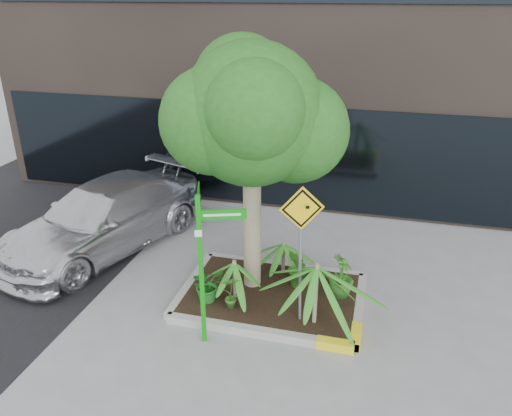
% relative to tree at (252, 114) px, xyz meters
% --- Properties ---
extents(ground, '(80.00, 80.00, 0.00)m').
position_rel_tree_xyz_m(ground, '(0.23, -0.55, -3.39)').
color(ground, gray).
rests_on(ground, ground).
extents(planter, '(3.35, 2.36, 0.15)m').
position_rel_tree_xyz_m(planter, '(0.46, -0.27, -3.29)').
color(planter, '#9E9E99').
rests_on(planter, ground).
extents(tree, '(3.10, 2.75, 4.65)m').
position_rel_tree_xyz_m(tree, '(0.00, 0.00, 0.00)').
color(tree, tan).
rests_on(tree, ground).
extents(palm_front, '(1.27, 1.27, 1.41)m').
position_rel_tree_xyz_m(palm_front, '(1.32, -0.92, -2.19)').
color(palm_front, tan).
rests_on(palm_front, ground).
extents(palm_left, '(0.83, 0.83, 0.93)m').
position_rel_tree_xyz_m(palm_left, '(-0.19, -0.52, -2.55)').
color(palm_left, tan).
rests_on(palm_left, ground).
extents(palm_back, '(0.74, 0.74, 0.82)m').
position_rel_tree_xyz_m(palm_back, '(0.48, 0.54, -2.63)').
color(palm_back, tan).
rests_on(palm_back, ground).
extents(parked_car, '(3.52, 5.37, 1.45)m').
position_rel_tree_xyz_m(parked_car, '(-3.57, 0.85, -2.67)').
color(parked_car, silver).
rests_on(parked_car, ground).
extents(shrub_a, '(0.81, 0.81, 0.65)m').
position_rel_tree_xyz_m(shrub_a, '(-0.63, -0.76, -2.92)').
color(shrub_a, '#1C5F1B').
rests_on(shrub_a, planter).
extents(shrub_b, '(0.49, 0.49, 0.79)m').
position_rel_tree_xyz_m(shrub_b, '(1.66, -0.00, -2.85)').
color(shrub_b, '#2C661E').
rests_on(shrub_b, planter).
extents(shrub_c, '(0.45, 0.45, 0.64)m').
position_rel_tree_xyz_m(shrub_c, '(-0.15, -0.88, -2.92)').
color(shrub_c, '#30601D').
rests_on(shrub_c, planter).
extents(shrub_d, '(0.59, 0.59, 0.80)m').
position_rel_tree_xyz_m(shrub_d, '(0.86, 0.08, -2.84)').
color(shrub_d, '#295F1B').
rests_on(shrub_d, planter).
extents(street_sign_post, '(0.92, 0.73, 2.58)m').
position_rel_tree_xyz_m(street_sign_post, '(-0.34, -1.60, -1.80)').
color(street_sign_post, '#0D9511').
rests_on(street_sign_post, ground).
extents(cattle_sign, '(0.68, 0.34, 2.37)m').
position_rel_tree_xyz_m(cattle_sign, '(1.02, -0.81, -1.64)').
color(cattle_sign, slate).
rests_on(cattle_sign, ground).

